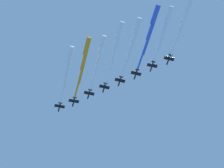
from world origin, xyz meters
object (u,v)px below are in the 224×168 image
Objects in this scene: jet_trail_port at (184,19)px; jet_starboard_mid at (133,41)px; jet_starboard_inner at (99,57)px; jet_port_mid at (116,46)px; jet_starboard_outer at (165,28)px; jet_port_outer at (150,31)px; jet_lead at (68,69)px; jet_port_inner at (84,61)px.

jet_starboard_mid is at bearing 109.47° from jet_trail_port.
jet_starboard_inner is at bearing 108.39° from jet_trail_port.
jet_starboard_inner is 0.97× the size of jet_starboard_mid.
jet_port_mid is 13.04m from jet_starboard_mid.
jet_port_outer is at bearing 127.00° from jet_starboard_outer.
jet_port_mid is 27.84m from jet_port_outer.
jet_lead is at bearing 110.40° from jet_starboard_outer.
jet_starboard_outer is at bearing -66.54° from jet_port_mid.
jet_starboard_outer is (27.81, -74.80, -0.35)m from jet_lead.
jet_port_outer is at bearing -71.45° from jet_port_inner.
jet_starboard_inner is at bearing 106.87° from jet_starboard_mid.
jet_starboard_outer is at bearing -67.87° from jet_starboard_mid.
jet_starboard_inner reaches higher than jet_starboard_mid.
jet_port_mid is 1.04× the size of jet_starboard_mid.
jet_port_mid is 53.01m from jet_trail_port.
jet_trail_port reaches higher than jet_port_inner.
jet_port_inner is at bearing -74.70° from jet_lead.
jet_starboard_outer reaches higher than jet_port_inner.
jet_trail_port is (13.35, -37.76, 0.31)m from jet_starboard_mid.
jet_port_outer is 25.25m from jet_trail_port.
jet_port_mid is at bearing -80.72° from jet_starboard_inner.
jet_trail_port reaches higher than jet_port_outer.
jet_port_inner is 27.08m from jet_port_mid.
jet_port_inner is at bearing 110.32° from jet_trail_port.
jet_starboard_inner is (6.21, -10.13, 2.16)m from jet_port_inner.
jet_trail_port is at bearing -75.02° from jet_starboard_outer.
jet_lead is 41.74m from jet_port_mid.
jet_starboard_outer is 14.98m from jet_trail_port.
jet_port_outer is at bearing -71.74° from jet_port_mid.
jet_starboard_mid is 1.09× the size of jet_starboard_outer.
jet_port_mid is (8.74, -25.60, 1.37)m from jet_port_inner.
jet_starboard_mid is at bearing -63.98° from jet_port_mid.
jet_starboard_inner is 1.06× the size of jet_starboard_outer.
jet_starboard_inner is 68.43m from jet_trail_port.
jet_port_outer is at bearing -74.98° from jet_starboard_inner.
jet_port_outer reaches higher than jet_port_inner.
jet_lead is 1.07× the size of jet_trail_port.
jet_lead reaches higher than jet_port_inner.
jet_port_outer is 1.15× the size of jet_starboard_outer.
jet_port_inner is 1.06× the size of jet_starboard_mid.
jet_starboard_outer is (6.48, -8.60, 1.56)m from jet_port_outer.
jet_starboard_inner reaches higher than jet_port_inner.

